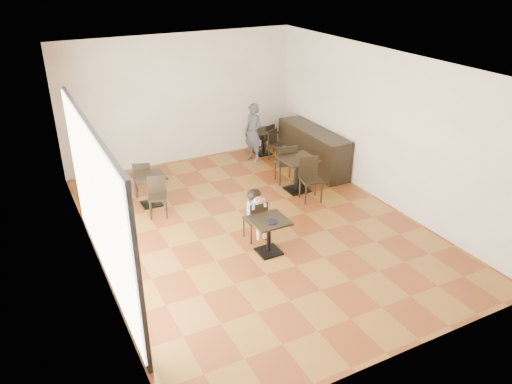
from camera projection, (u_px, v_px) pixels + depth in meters
floor at (255, 226)px, 9.90m from camera, size 6.00×8.00×0.01m
ceiling at (255, 63)px, 8.51m from camera, size 6.00×8.00×0.01m
wall_back at (181, 99)px, 12.40m from camera, size 6.00×0.01×3.20m
wall_front at (406, 257)px, 6.00m from camera, size 6.00×0.01×3.20m
wall_left at (88, 182)px, 7.96m from camera, size 0.01×8.00×3.20m
wall_right at (382, 127)px, 10.44m from camera, size 0.01×8.00×3.20m
storefront_window at (98, 205)px, 7.66m from camera, size 0.04×4.50×2.60m
child_table at (269, 236)px, 8.89m from camera, size 0.64×0.64×0.68m
child_chair at (255, 220)px, 9.30m from camera, size 0.37×0.37×0.81m
child at (255, 215)px, 9.26m from camera, size 0.37×0.51×1.02m
plate at (272, 222)px, 8.66m from camera, size 0.23×0.23×0.01m
pizza_slice at (260, 201)px, 8.94m from camera, size 0.24×0.18×0.05m
adult_patron at (253, 133)px, 12.70m from camera, size 0.54×0.65×1.51m
cafe_table_mid at (298, 174)px, 11.21m from camera, size 0.89×0.89×0.79m
cafe_table_left at (150, 190)px, 10.60m from camera, size 0.81×0.81×0.69m
cafe_table_back at (263, 142)px, 13.30m from camera, size 0.81×0.81×0.66m
chair_mid_a at (285, 163)px, 11.62m from camera, size 0.51×0.51×0.95m
chair_mid_b at (311, 180)px, 10.74m from camera, size 0.51×0.51×0.95m
chair_left_a at (143, 178)px, 11.01m from camera, size 0.46×0.46×0.82m
chair_left_b at (158, 197)px, 10.13m from camera, size 0.46×0.46×0.82m
chair_back_a at (265, 138)px, 13.40m from camera, size 0.46×0.46×0.79m
chair_back_b at (277, 145)px, 12.89m from camera, size 0.46×0.46×0.79m
service_counter at (313, 149)px, 12.38m from camera, size 0.60×2.40×1.00m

